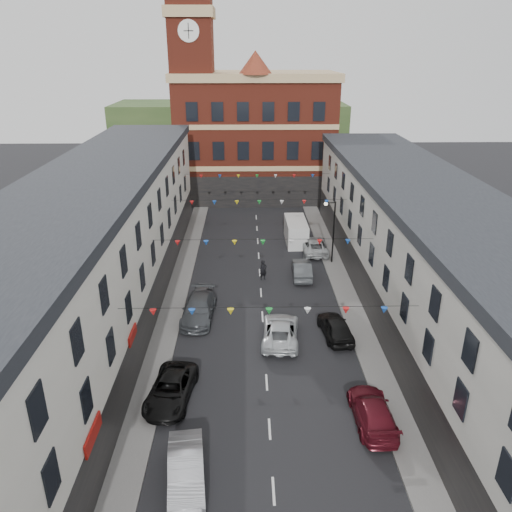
{
  "coord_description": "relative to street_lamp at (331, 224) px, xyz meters",
  "views": [
    {
      "loc": [
        -1.12,
        -28.79,
        18.5
      ],
      "look_at": [
        -0.44,
        6.75,
        3.8
      ],
      "focal_mm": 35.0,
      "sensor_mm": 36.0,
      "label": 1
    }
  ],
  "objects": [
    {
      "name": "car_left_b",
      "position": [
        -10.53,
        -25.44,
        -3.14
      ],
      "size": [
        2.16,
        4.8,
        1.53
      ],
      "primitive_type": "imported",
      "rotation": [
        0.0,
        0.0,
        0.12
      ],
      "color": "#ACADB4",
      "rests_on": "ground"
    },
    {
      "name": "ground",
      "position": [
        -6.55,
        -14.0,
        -3.9
      ],
      "size": [
        160.0,
        160.0,
        0.0
      ],
      "primitive_type": "plane",
      "color": "black",
      "rests_on": "ground"
    },
    {
      "name": "car_right_f",
      "position": [
        -1.05,
        2.74,
        -3.18
      ],
      "size": [
        2.49,
        5.24,
        1.44
      ],
      "primitive_type": "imported",
      "rotation": [
        0.0,
        0.0,
        3.12
      ],
      "color": "#B4B7B9",
      "rests_on": "ground"
    },
    {
      "name": "car_left_d",
      "position": [
        -11.29,
        -10.12,
        -3.11
      ],
      "size": [
        2.56,
        5.6,
        1.59
      ],
      "primitive_type": "imported",
      "rotation": [
        0.0,
        0.0,
        -0.06
      ],
      "color": "#45484D",
      "rests_on": "ground"
    },
    {
      "name": "terrace_right",
      "position": [
        5.23,
        -13.0,
        0.95
      ],
      "size": [
        8.4,
        56.0,
        9.7
      ],
      "color": "silver",
      "rests_on": "ground"
    },
    {
      "name": "car_left_c",
      "position": [
        -12.05,
        -19.47,
        -3.21
      ],
      "size": [
        2.92,
        5.25,
        1.39
      ],
      "primitive_type": "imported",
      "rotation": [
        0.0,
        0.0,
        -0.13
      ],
      "color": "black",
      "rests_on": "ground"
    },
    {
      "name": "street_lamp",
      "position": [
        0.0,
        0.0,
        0.0
      ],
      "size": [
        1.1,
        0.36,
        6.0
      ],
      "color": "black",
      "rests_on": "ground"
    },
    {
      "name": "clock_tower",
      "position": [
        -14.05,
        21.0,
        11.03
      ],
      "size": [
        5.6,
        5.6,
        30.0
      ],
      "color": "maroon",
      "rests_on": "ground"
    },
    {
      "name": "pedestrian",
      "position": [
        -6.29,
        -3.45,
        -3.01
      ],
      "size": [
        0.76,
        0.63,
        1.79
      ],
      "primitive_type": "imported",
      "rotation": [
        0.0,
        0.0,
        0.36
      ],
      "color": "black",
      "rests_on": "ground"
    },
    {
      "name": "distant_hill",
      "position": [
        -10.55,
        48.0,
        1.1
      ],
      "size": [
        40.0,
        14.0,
        10.0
      ],
      "primitive_type": "cube",
      "color": "#2C4420",
      "rests_on": "ground"
    },
    {
      "name": "white_van",
      "position": [
        -2.61,
        5.67,
        -2.73
      ],
      "size": [
        2.1,
        5.35,
        2.36
      ],
      "primitive_type": "cube",
      "rotation": [
        0.0,
        0.0,
        0.01
      ],
      "color": "silver",
      "rests_on": "ground"
    },
    {
      "name": "car_right_c",
      "position": [
        -1.05,
        -21.56,
        -3.19
      ],
      "size": [
        2.06,
        4.93,
        1.42
      ],
      "primitive_type": "imported",
      "rotation": [
        0.0,
        0.0,
        3.16
      ],
      "color": "maroon",
      "rests_on": "ground"
    },
    {
      "name": "car_left_e",
      "position": [
        -11.35,
        -7.86,
        -3.25
      ],
      "size": [
        1.96,
        3.98,
        1.3
      ],
      "primitive_type": "imported",
      "rotation": [
        0.0,
        0.0,
        -0.11
      ],
      "color": "gray",
      "rests_on": "ground"
    },
    {
      "name": "terrace_left",
      "position": [
        -18.33,
        -13.0,
        1.44
      ],
      "size": [
        8.4,
        56.0,
        10.7
      ],
      "color": "silver",
      "rests_on": "ground"
    },
    {
      "name": "pavement_left",
      "position": [
        -13.45,
        -12.0,
        -3.83
      ],
      "size": [
        1.8,
        64.0,
        0.15
      ],
      "primitive_type": "cube",
      "color": "#605E5B",
      "rests_on": "ground"
    },
    {
      "name": "car_right_d",
      "position": [
        -1.57,
        -12.88,
        -3.15
      ],
      "size": [
        2.26,
        4.59,
        1.51
      ],
      "primitive_type": "imported",
      "rotation": [
        0.0,
        0.0,
        3.25
      ],
      "color": "black",
      "rests_on": "ground"
    },
    {
      "name": "civic_building",
      "position": [
        -6.55,
        23.95,
        4.23
      ],
      "size": [
        20.6,
        13.3,
        18.5
      ],
      "color": "maroon",
      "rests_on": "ground"
    },
    {
      "name": "pavement_right",
      "position": [
        0.35,
        -12.0,
        -3.83
      ],
      "size": [
        1.8,
        64.0,
        0.15
      ],
      "primitive_type": "cube",
      "color": "#605E5B",
      "rests_on": "ground"
    },
    {
      "name": "car_right_e",
      "position": [
        -2.88,
        -2.96,
        -3.17
      ],
      "size": [
        1.72,
        4.54,
        1.48
      ],
      "primitive_type": "imported",
      "rotation": [
        0.0,
        0.0,
        3.11
      ],
      "color": "#45494C",
      "rests_on": "ground"
    },
    {
      "name": "moving_car",
      "position": [
        -5.43,
        -13.24,
        -3.18
      ],
      "size": [
        2.85,
        5.43,
        1.46
      ],
      "primitive_type": "imported",
      "rotation": [
        0.0,
        0.0,
        3.06
      ],
      "color": "silver",
      "rests_on": "ground"
    }
  ]
}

